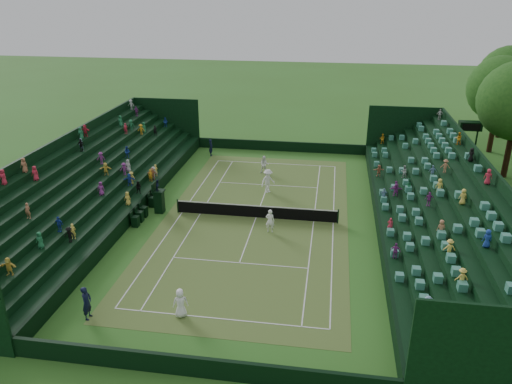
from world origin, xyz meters
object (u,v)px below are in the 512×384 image
at_px(tennis_net, 256,211).
at_px(umpire_chair, 159,198).
at_px(player_far_east, 268,181).
at_px(player_far_west, 264,165).
at_px(player_near_east, 270,221).
at_px(player_near_west, 180,303).

xyz_separation_m(tennis_net, umpire_chair, (-7.13, -0.14, 0.56)).
bearing_deg(tennis_net, player_far_east, 87.68).
bearing_deg(player_far_west, player_near_east, -88.90).
xyz_separation_m(player_near_west, player_near_east, (3.20, 9.91, 0.04)).
distance_m(player_near_west, player_far_west, 21.24).
height_order(player_near_west, player_far_east, player_far_east).
distance_m(umpire_chair, player_near_east, 8.62).
distance_m(player_near_east, player_far_west, 11.46).
bearing_deg(player_far_east, umpire_chair, 171.44).
xyz_separation_m(player_near_east, player_far_west, (-1.97, 11.29, -0.04)).
height_order(player_near_west, player_far_west, player_far_west).
relative_size(umpire_chair, player_near_west, 1.62).
height_order(player_near_east, player_far_west, player_near_east).
xyz_separation_m(player_far_west, player_far_east, (0.89, -4.35, 0.18)).
bearing_deg(player_near_east, player_near_west, 74.34).
bearing_deg(player_near_east, umpire_chair, -10.60).
bearing_deg(player_far_west, tennis_net, -94.48).
height_order(umpire_chair, player_near_west, umpire_chair).
height_order(tennis_net, player_far_west, player_far_west).
bearing_deg(player_far_west, umpire_chair, -133.25).
bearing_deg(player_near_east, player_far_west, -77.90).
xyz_separation_m(umpire_chair, player_near_east, (8.40, -1.91, -0.26)).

